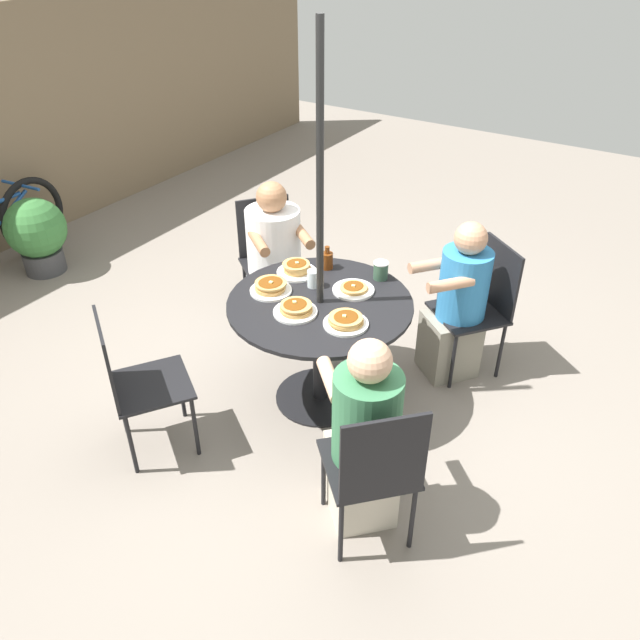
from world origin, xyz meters
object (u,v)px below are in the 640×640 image
(diner_east, at_px, (276,265))
(patio_chair_south, at_px, (133,379))
(patio_chair_east, at_px, (269,253))
(diner_west, at_px, (364,440))
(patio_chair_north, at_px, (481,301))
(diner_north, at_px, (457,307))
(pancake_plate_c, at_px, (297,269))
(syrup_bottle, at_px, (327,260))
(coffee_cup, at_px, (381,270))
(pancake_plate_e, at_px, (353,289))
(drinking_glass_a, at_px, (313,279))
(potted_shrub, at_px, (37,233))
(pancake_plate_b, at_px, (346,321))
(pancake_plate_d, at_px, (296,309))
(patio_chair_west, at_px, (374,467))
(pancake_plate_a, at_px, (271,287))
(patio_table, at_px, (320,323))

(diner_east, xyz_separation_m, patio_chair_south, (-1.46, -0.11, 0.01))
(patio_chair_east, distance_m, diner_west, 2.01)
(patio_chair_north, relative_size, patio_chair_south, 1.00)
(diner_north, relative_size, pancake_plate_c, 4.33)
(pancake_plate_c, bearing_deg, diner_west, -131.64)
(diner_north, bearing_deg, syrup_bottle, 64.32)
(patio_chair_east, height_order, diner_west, diner_west)
(coffee_cup, bearing_deg, pancake_plate_e, 164.01)
(syrup_bottle, relative_size, drinking_glass_a, 1.43)
(potted_shrub, bearing_deg, pancake_plate_b, -95.00)
(pancake_plate_d, bearing_deg, potted_shrub, 83.52)
(patio_chair_west, distance_m, pancake_plate_c, 1.47)
(patio_chair_north, height_order, drinking_glass_a, patio_chair_north)
(diner_west, bearing_deg, patio_chair_south, 146.02)
(patio_chair_north, bearing_deg, diner_west, 127.75)
(syrup_bottle, bearing_deg, diner_east, 70.15)
(patio_chair_north, xyz_separation_m, pancake_plate_c, (-0.65, 0.98, 0.25))
(diner_east, distance_m, pancake_plate_b, 1.22)
(pancake_plate_d, bearing_deg, patio_chair_south, 142.12)
(pancake_plate_a, bearing_deg, pancake_plate_b, -96.90)
(pancake_plate_b, bearing_deg, patio_chair_east, 54.49)
(patio_chair_east, relative_size, pancake_plate_a, 3.58)
(patio_chair_west, xyz_separation_m, pancake_plate_e, (0.97, 0.67, 0.23))
(diner_east, distance_m, pancake_plate_d, 1.04)
(patio_chair_south, relative_size, drinking_glass_a, 8.50)
(pancake_plate_b, bearing_deg, potted_shrub, 85.00)
(pancake_plate_b, relative_size, pancake_plate_c, 1.00)
(diner_west, bearing_deg, patio_chair_north, 43.46)
(patio_chair_north, xyz_separation_m, syrup_bottle, (-0.49, 0.86, 0.28))
(patio_table, distance_m, diner_west, 0.93)
(patio_table, relative_size, diner_east, 0.98)
(patio_chair_north, xyz_separation_m, coffee_cup, (-0.43, 0.52, 0.27))
(coffee_cup, bearing_deg, patio_chair_west, -152.85)
(patio_chair_east, relative_size, pancake_plate_d, 3.58)
(potted_shrub, bearing_deg, patio_chair_west, -103.99)
(patio_chair_north, distance_m, pancake_plate_e, 0.90)
(patio_chair_west, bearing_deg, pancake_plate_e, 79.34)
(syrup_bottle, bearing_deg, coffee_cup, -79.56)
(diner_north, height_order, patio_chair_south, diner_north)
(diner_east, distance_m, drinking_glass_a, 0.80)
(patio_chair_south, height_order, pancake_plate_c, patio_chair_south)
(diner_west, height_order, potted_shrub, diner_west)
(diner_north, bearing_deg, coffee_cup, 74.62)
(pancake_plate_e, relative_size, potted_shrub, 0.38)
(coffee_cup, bearing_deg, diner_west, -155.46)
(pancake_plate_c, bearing_deg, diner_east, 50.27)
(pancake_plate_d, distance_m, pancake_plate_e, 0.41)
(diner_west, height_order, pancake_plate_b, diner_west)
(pancake_plate_b, height_order, potted_shrub, pancake_plate_b)
(diner_east, relative_size, patio_chair_west, 1.24)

